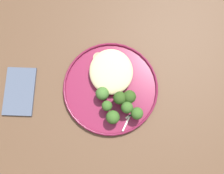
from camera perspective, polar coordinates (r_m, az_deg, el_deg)
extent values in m
plane|color=#2D2B28|center=(1.53, -0.26, -4.93)|extent=(6.00, 6.00, 0.00)
cube|color=brown|center=(0.82, -0.48, 1.87)|extent=(1.40, 1.00, 0.04)
cylinder|color=maroon|center=(0.79, 0.00, -0.24)|extent=(0.29, 0.29, 0.01)
torus|color=maroon|center=(0.78, 0.00, -0.10)|extent=(0.29, 0.29, 0.01)
ellipsoid|color=beige|center=(0.78, -0.19, 3.46)|extent=(0.14, 0.13, 0.04)
cylinder|color=#E5C689|center=(0.79, 0.40, 3.73)|extent=(0.03, 0.03, 0.01)
cylinder|color=#958159|center=(0.78, 0.41, 3.89)|extent=(0.03, 0.03, 0.00)
cylinder|color=beige|center=(0.80, -3.06, 6.45)|extent=(0.03, 0.03, 0.01)
cylinder|color=#988766|center=(0.79, -3.09, 6.64)|extent=(0.03, 0.03, 0.00)
cylinder|color=#E5C689|center=(0.79, -3.41, 4.66)|extent=(0.03, 0.03, 0.01)
cylinder|color=#958159|center=(0.79, -3.44, 4.80)|extent=(0.03, 0.03, 0.00)
cylinder|color=#DBB77A|center=(0.79, 3.23, 4.02)|extent=(0.03, 0.03, 0.01)
cylinder|color=#8E774F|center=(0.78, 3.25, 4.15)|extent=(0.03, 0.03, 0.00)
cylinder|color=#E5C689|center=(0.78, 0.06, 1.48)|extent=(0.03, 0.03, 0.01)
cylinder|color=#958159|center=(0.77, 0.06, 1.63)|extent=(0.02, 0.02, 0.00)
cylinder|color=#89A356|center=(0.76, 5.39, -6.07)|extent=(0.02, 0.02, 0.02)
sphere|color=#386023|center=(0.74, 5.57, -5.85)|extent=(0.04, 0.04, 0.04)
cylinder|color=#7A994C|center=(0.77, 3.77, -2.53)|extent=(0.01, 0.01, 0.02)
sphere|color=#2D4C19|center=(0.74, 3.90, -2.17)|extent=(0.04, 0.04, 0.04)
cylinder|color=#89A356|center=(0.76, 3.25, -4.83)|extent=(0.02, 0.02, 0.03)
sphere|color=#386023|center=(0.73, 3.36, -4.55)|extent=(0.03, 0.03, 0.03)
cylinder|color=#7A994C|center=(0.76, -1.10, -4.46)|extent=(0.02, 0.02, 0.02)
sphere|color=#386023|center=(0.74, -1.13, -4.20)|extent=(0.03, 0.03, 0.03)
cylinder|color=#7A994C|center=(0.76, 0.20, -6.91)|extent=(0.02, 0.02, 0.02)
sphere|color=#386023|center=(0.74, 0.21, -6.72)|extent=(0.04, 0.04, 0.04)
cylinder|color=#89A356|center=(0.76, 1.67, -2.81)|extent=(0.02, 0.02, 0.03)
sphere|color=#2D4C19|center=(0.74, 1.73, -2.44)|extent=(0.04, 0.04, 0.04)
cylinder|color=#89A356|center=(0.77, -2.11, -1.78)|extent=(0.02, 0.02, 0.02)
sphere|color=#42702D|center=(0.75, -2.17, -1.46)|extent=(0.04, 0.04, 0.04)
cube|color=silver|center=(0.77, 4.58, -5.89)|extent=(0.03, 0.05, 0.00)
cube|color=silver|center=(0.78, -1.92, -0.33)|extent=(0.03, 0.05, 0.00)
cube|color=silver|center=(0.76, 3.24, -7.95)|extent=(0.05, 0.03, 0.00)
cube|color=silver|center=(0.78, -0.34, -0.63)|extent=(0.02, 0.04, 0.00)
cube|color=#4C566B|center=(0.84, -19.82, -0.90)|extent=(0.16, 0.11, 0.01)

